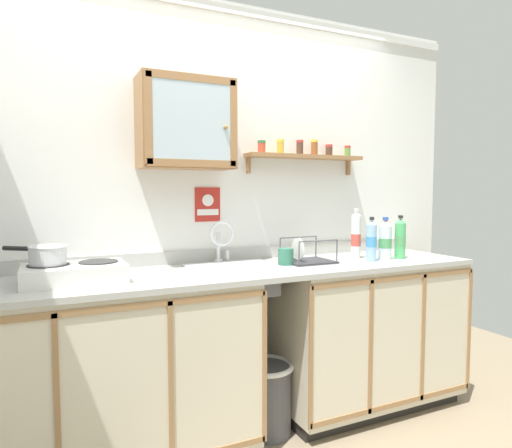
{
  "coord_description": "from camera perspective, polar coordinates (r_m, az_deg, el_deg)",
  "views": [
    {
      "loc": [
        -1.01,
        -1.94,
        1.4
      ],
      "look_at": [
        0.15,
        0.5,
        1.2
      ],
      "focal_mm": 31.68,
      "sensor_mm": 36.0,
      "label": 1
    }
  ],
  "objects": [
    {
      "name": "wall_cabinet",
      "position": [
        2.65,
        -8.81,
        12.4
      ],
      "size": [
        0.53,
        0.27,
        0.51
      ],
      "color": "#996B42"
    },
    {
      "name": "countertop",
      "position": [
        2.57,
        -1.75,
        -5.95
      ],
      "size": [
        2.93,
        0.66,
        0.03
      ],
      "primitive_type": "cube",
      "color": "#B2B2AD",
      "rests_on": "lower_cabinet_run"
    },
    {
      "name": "bottle_water_blue_1",
      "position": [
        2.9,
        14.37,
        -2.06
      ],
      "size": [
        0.07,
        0.07,
        0.28
      ],
      "color": "#8CB7E0",
      "rests_on": "countertop"
    },
    {
      "name": "saucepan",
      "position": [
        2.35,
        -24.88,
        -3.49
      ],
      "size": [
        0.28,
        0.24,
        0.09
      ],
      "color": "silver",
      "rests_on": "hot_plate_stove"
    },
    {
      "name": "bottle_juice_amber_0",
      "position": [
        3.18,
        16.02,
        -1.72
      ],
      "size": [
        0.07,
        0.07,
        0.26
      ],
      "color": "gold",
      "rests_on": "countertop"
    },
    {
      "name": "spice_shelf",
      "position": [
        3.02,
        6.19,
        8.68
      ],
      "size": [
        0.83,
        0.14,
        0.23
      ],
      "color": "#996B42"
    },
    {
      "name": "trash_bin",
      "position": [
        2.79,
        1.3,
        -20.97
      ],
      "size": [
        0.32,
        0.32,
        0.41
      ],
      "color": "#4C4C51",
      "rests_on": "ground"
    },
    {
      "name": "hot_plate_stove",
      "position": [
        2.34,
        -21.95,
        -5.77
      ],
      "size": [
        0.47,
        0.3,
        0.09
      ],
      "color": "silver",
      "rests_on": "countertop"
    },
    {
      "name": "lower_cabinet_run_right",
      "position": [
        3.12,
        13.32,
        -13.24
      ],
      "size": [
        1.23,
        0.64,
        0.93
      ],
      "color": "black",
      "rests_on": "ground"
    },
    {
      "name": "lower_cabinet_run",
      "position": [
        2.51,
        -18.22,
        -17.71
      ],
      "size": [
        1.47,
        0.64,
        0.93
      ],
      "color": "black",
      "rests_on": "ground"
    },
    {
      "name": "bottle_soda_green_2",
      "position": [
        3.07,
        17.74,
        -1.79
      ],
      "size": [
        0.07,
        0.07,
        0.28
      ],
      "color": "#4CB266",
      "rests_on": "countertop"
    },
    {
      "name": "sink",
      "position": [
        2.59,
        -2.92,
        -6.31
      ],
      "size": [
        0.49,
        0.45,
        0.41
      ],
      "color": "silver",
      "rests_on": "countertop"
    },
    {
      "name": "warning_sign",
      "position": [
        2.79,
        -6.13,
        2.43
      ],
      "size": [
        0.16,
        0.01,
        0.21
      ],
      "color": "#B2261E"
    },
    {
      "name": "bottle_water_clear_4",
      "position": [
        2.99,
        15.99,
        -2.01
      ],
      "size": [
        0.08,
        0.08,
        0.27
      ],
      "color": "silver",
      "rests_on": "countertop"
    },
    {
      "name": "bottle_opaque_white_3",
      "position": [
        2.99,
        12.51,
        -1.49
      ],
      "size": [
        0.06,
        0.06,
        0.33
      ],
      "color": "white",
      "rests_on": "countertop"
    },
    {
      "name": "back_wall",
      "position": [
        2.85,
        -4.51,
        1.91
      ],
      "size": [
        3.57,
        0.07,
        2.55
      ],
      "color": "white",
      "rests_on": "ground"
    },
    {
      "name": "mug",
      "position": [
        2.69,
        3.76,
        -4.11
      ],
      "size": [
        0.09,
        0.13,
        0.1
      ],
      "color": "#337259",
      "rests_on": "countertop"
    },
    {
      "name": "dish_rack",
      "position": [
        2.79,
        6.41,
        -4.37
      ],
      "size": [
        0.29,
        0.25,
        0.15
      ],
      "color": "#333338",
      "rests_on": "countertop"
    },
    {
      "name": "backsplash",
      "position": [
        2.84,
        -4.23,
        -3.87
      ],
      "size": [
        2.93,
        0.02,
        0.08
      ],
      "primitive_type": "cube",
      "color": "#B2B2AD",
      "rests_on": "countertop"
    }
  ]
}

